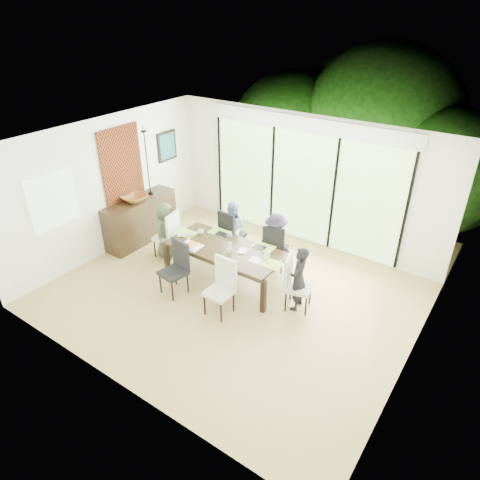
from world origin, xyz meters
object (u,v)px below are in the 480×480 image
Objects in this scene: person_far_right at (275,242)px; table_top at (226,249)px; vase at (230,245)px; person_right_end at (299,279)px; cup_b at (229,250)px; chair_near_left at (173,269)px; cup_c at (267,257)px; sideboard at (141,220)px; chair_near_right at (219,289)px; chair_far_right at (276,246)px; cup_a at (201,232)px; chair_far_left at (233,231)px; person_far_left at (232,228)px; chair_right_end at (299,283)px; laptop at (186,236)px; bowl at (134,198)px; person_left_end at (166,230)px; chair_left_end at (165,234)px.

table_top is at bearing 65.82° from person_far_right.
person_right_end is at bearing -2.00° from vase.
chair_near_left is at bearing -130.17° from cup_b.
sideboard reaches higher than cup_c.
chair_near_right reaches higher than cup_b.
chair_far_right reaches higher than cup_a.
cup_c is (-0.68, 0.10, 0.14)m from person_right_end.
table_top is at bearing 69.56° from chair_near_left.
chair_far_right is 2.02m from chair_near_left.
chair_far_left is 1.00× the size of chair_near_right.
person_far_left is (-0.95, 1.70, 0.08)m from chair_near_right.
chair_near_left is (-2.00, -0.87, 0.00)m from chair_right_end.
chair_near_left is 2.00m from person_far_right.
chair_far_left reaches higher than cup_c.
laptop is at bearing 123.89° from chair_near_left.
chair_far_left is 8.87× the size of cup_a.
person_far_left reaches higher than table_top.
table_top is at bearing 75.01° from chair_right_end.
bowl is at bearing 23.81° from person_far_right.
person_far_right is at bearing 67.74° from chair_near_left.
bowl reaches higher than chair_far_right.
person_far_left is (1.03, 0.83, 0.00)m from person_left_end.
table_top is 1.00m from person_far_right.
bowl reaches higher than table_top.
laptop is 3.30× the size of cup_b.
chair_right_end is 1.47m from vase.
person_right_end and person_far_left have the same top height.
bowl is at bearing 125.79° from laptop.
chair_far_left is 1.00m from chair_far_right.
person_right_end reaches higher than cup_b.
vase is 0.75m from cup_c.
sideboard is (-2.43, 0.13, -0.25)m from vase.
cup_c is at bearing 46.17° from chair_near_left.
person_far_right is at bearing 56.47° from table_top.
chair_left_end and chair_far_right have the same top height.
sideboard is at bearing 71.17° from person_left_end.
laptop is (-2.35, -0.10, 0.19)m from chair_right_end.
chair_far_right is 0.85× the size of person_far_left.
person_right_end is at bearing 80.93° from chair_left_end.
table_top is 7.27× the size of laptop.
table_top is 0.86m from laptop.
chair_left_end is at bearing 45.36° from chair_far_left.
bowl is at bearing 162.26° from chair_near_right.
person_far_right is 2.29× the size of bowl.
table_top is 2.18× the size of chair_right_end.
person_left_end is (-0.98, 0.87, 0.08)m from chair_near_left.
vase is 0.97× the size of cup_a.
sideboard is at bearing 160.32° from chair_near_left.
chair_left_end is at bearing -177.51° from cup_c.
cup_a is 1.00× the size of cup_c.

